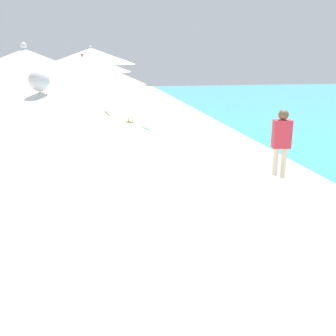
# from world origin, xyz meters

# --- Properties ---
(umbrella_third) EXTENTS (2.52, 2.52, 2.54)m
(umbrella_third) POSITION_xyz_m (0.26, 7.19, 2.21)
(umbrella_third) COLOR silver
(umbrella_third) RESTS_ON ground
(umbrella_fourth) EXTENTS (2.45, 2.45, 2.70)m
(umbrella_fourth) POSITION_xyz_m (-0.26, 10.14, 2.39)
(umbrella_fourth) COLOR silver
(umbrella_fourth) RESTS_ON ground
(lounger_fourth_shoreside) EXTENTS (1.53, 0.76, 0.53)m
(lounger_fourth_shoreside) POSITION_xyz_m (0.28, 11.21, 0.28)
(lounger_fourth_shoreside) COLOR yellow
(lounger_fourth_shoreside) RESTS_ON ground
(umbrella_fifth) EXTENTS (2.51, 2.51, 2.62)m
(umbrella_fifth) POSITION_xyz_m (0.17, 14.08, 2.28)
(umbrella_fifth) COLOR olive
(umbrella_fifth) RESTS_ON ground
(lounger_fifth_shoreside) EXTENTS (1.39, 0.68, 0.55)m
(lounger_fifth_shoreside) POSITION_xyz_m (1.23, 15.23, 0.30)
(lounger_fifth_shoreside) COLOR white
(lounger_fifth_shoreside) RESTS_ON ground
(umbrella_sixth) EXTENTS (2.37, 2.37, 2.83)m
(umbrella_sixth) POSITION_xyz_m (0.31, 17.00, 2.56)
(umbrella_sixth) COLOR silver
(umbrella_sixth) RESTS_ON ground
(lounger_sixth_shoreside) EXTENTS (1.46, 0.87, 0.60)m
(lounger_sixth_shoreside) POSITION_xyz_m (1.30, 18.04, 0.33)
(lounger_sixth_shoreside) COLOR blue
(lounger_sixth_shoreside) RESTS_ON ground
(lounger_sixth_inland) EXTENTS (1.44, 0.91, 0.46)m
(lounger_sixth_inland) POSITION_xyz_m (0.74, 16.06, 0.24)
(lounger_sixth_inland) COLOR blue
(lounger_sixth_inland) RESTS_ON ground
(umbrella_farthest) EXTENTS (2.56, 2.56, 2.55)m
(umbrella_farthest) POSITION_xyz_m (0.39, 20.41, 2.25)
(umbrella_farthest) COLOR silver
(umbrella_farthest) RESTS_ON ground
(lounger_farthest_shoreside) EXTENTS (1.32, 0.87, 0.60)m
(lounger_farthest_shoreside) POSITION_xyz_m (1.14, 21.38, 0.28)
(lounger_farthest_shoreside) COLOR white
(lounger_farthest_shoreside) RESTS_ON ground
(lounger_farthest_inland) EXTENTS (1.59, 0.69, 0.59)m
(lounger_farthest_inland) POSITION_xyz_m (1.12, 19.16, 0.29)
(lounger_farthest_inland) COLOR white
(lounger_farthest_inland) RESTS_ON ground
(person_walking_near) EXTENTS (0.40, 0.29, 1.54)m
(person_walking_near) POSITION_xyz_m (4.06, 13.18, 0.93)
(person_walking_near) COLOR silver
(person_walking_near) RESTS_ON ground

